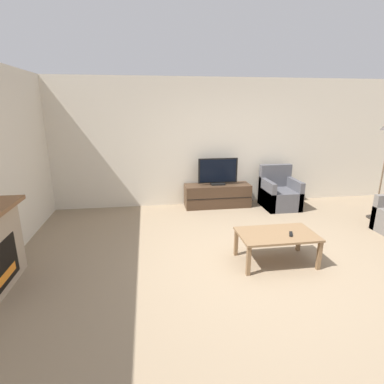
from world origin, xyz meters
The scene contains 7 objects.
ground_plane centered at (0.00, 0.00, 0.00)m, with size 24.00×24.00×0.00m, color #89755B.
wall_back centered at (0.00, 2.87, 1.35)m, with size 12.00×0.06×2.70m.
tv_stand centered at (-0.04, 2.57, 0.24)m, with size 1.41×0.46×0.49m.
tv centered at (-0.04, 2.57, 0.76)m, with size 0.85×0.18×0.57m.
armchair centered at (1.27, 2.33, 0.29)m, with size 0.70×0.76×0.89m.
coffee_table centered at (0.21, 0.06, 0.38)m, with size 1.06×0.63×0.43m.
remote centered at (0.38, -0.01, 0.44)m, with size 0.10×0.15×0.02m.
Camera 1 is at (-1.51, -3.52, 2.11)m, focal length 28.00 mm.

